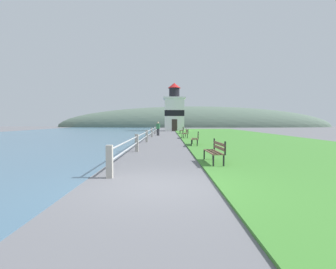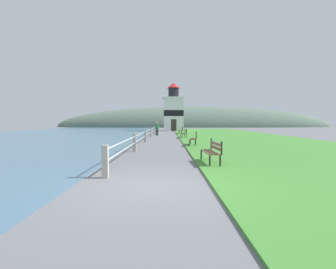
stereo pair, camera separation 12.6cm
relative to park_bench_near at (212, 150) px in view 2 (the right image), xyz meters
name	(u,v)px [view 2 (the right image)]	position (x,y,z in m)	size (l,w,h in m)	color
ground_plane	(152,186)	(-2.12, -3.48, -0.54)	(160.00, 160.00, 0.00)	slate
grass_verge	(238,137)	(5.39, 16.51, -0.51)	(12.00, 59.98, 0.06)	#428433
water_strip	(26,138)	(-16.13, 16.51, -0.53)	(24.00, 95.96, 0.01)	#476B84
seawall_railing	(148,133)	(-3.53, 14.01, 0.04)	(0.18, 33.17, 0.96)	#A8A399
park_bench_near	(212,150)	(0.00, 0.00, 0.00)	(0.57, 1.74, 0.94)	brown
park_bench_midway	(194,138)	(0.05, 7.55, 0.00)	(0.68, 1.77, 0.94)	brown
park_bench_far	(184,133)	(-0.12, 15.44, 0.00)	(0.53, 1.75, 0.94)	brown
park_bench_by_lighthouse	(181,130)	(0.03, 24.31, 0.00)	(0.47, 1.74, 0.94)	brown
lighthouse	(173,111)	(-0.74, 35.65, 2.90)	(3.79, 3.79, 8.30)	white
person_strolling	(157,128)	(-2.99, 20.45, 0.33)	(0.42, 0.28, 1.60)	#28282D
distant_hillside	(194,127)	(5.88, 66.50, -0.54)	(80.00, 16.00, 12.00)	#566B5B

